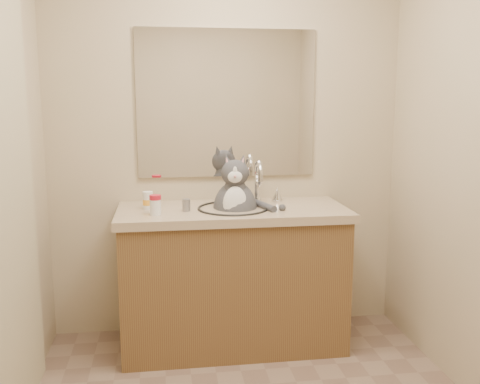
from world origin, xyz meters
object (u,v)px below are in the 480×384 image
Objects in this scene: grey_canister at (186,205)px; cat at (235,206)px; pill_bottle_redcap at (155,205)px; pill_bottle_orange at (148,201)px.

cat is at bearing 10.85° from grey_canister.
pill_bottle_redcap is at bearing -158.95° from grey_canister.
cat is at bearing -4.07° from pill_bottle_orange.
cat is 0.51m from pill_bottle_orange.
grey_canister is at bearing -22.81° from pill_bottle_orange.
pill_bottle_orange is (-0.51, 0.04, 0.04)m from cat.
pill_bottle_orange is 0.24m from grey_canister.
cat reaches higher than pill_bottle_redcap.
grey_canister is (-0.29, -0.06, 0.03)m from cat.
grey_canister is at bearing -161.61° from cat.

